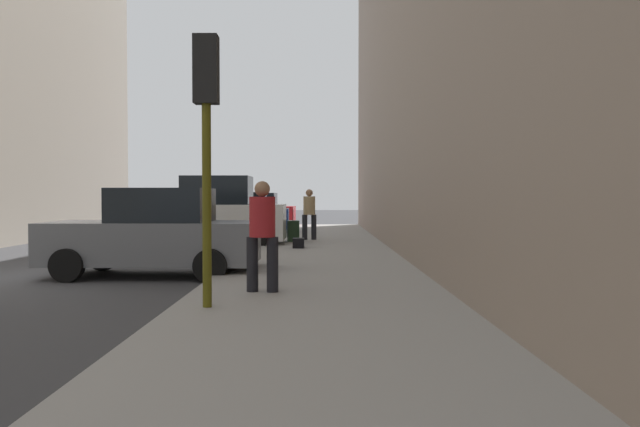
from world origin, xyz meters
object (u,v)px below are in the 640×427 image
object	(u,v)px
traffic_light	(204,111)
pedestrian_in_red_jacket	(260,230)
pedestrian_in_tan_coat	(307,212)
duffel_bag	(296,243)
parked_gray_coupe	(152,235)
parked_blue_sedan	(237,215)
parked_red_hatchback	(252,211)
rolling_suitcase	(291,231)
parked_white_van	(210,215)
fire_hydrant	(270,231)

from	to	relation	value
traffic_light	pedestrian_in_red_jacket	xyz separation A→B (m)	(0.61, 1.32, -1.65)
pedestrian_in_tan_coat	duffel_bag	xyz separation A→B (m)	(-0.25, -3.34, -0.81)
duffel_bag	parked_gray_coupe	bearing A→B (deg)	-118.19
parked_blue_sedan	pedestrian_in_tan_coat	xyz separation A→B (m)	(2.99, -4.86, 0.26)
parked_gray_coupe	parked_red_hatchback	bearing A→B (deg)	90.00
traffic_light	duffel_bag	xyz separation A→B (m)	(0.89, 9.47, -2.47)
rolling_suitcase	duffel_bag	distance (m)	2.62
parked_blue_sedan	rolling_suitcase	bearing A→B (deg)	-66.17
duffel_bag	parked_red_hatchback	bearing A→B (deg)	100.98
parked_blue_sedan	pedestrian_in_red_jacket	xyz separation A→B (m)	(2.47, -16.35, 0.26)
parked_blue_sedan	duffel_bag	size ratio (longest dim) A/B	9.68
parked_white_van	pedestrian_in_red_jacket	xyz separation A→B (m)	(2.47, -9.87, 0.07)
rolling_suitcase	pedestrian_in_red_jacket	bearing A→B (deg)	-90.03
pedestrian_in_red_jacket	rolling_suitcase	size ratio (longest dim) A/B	1.64
parked_blue_sedan	pedestrian_in_tan_coat	world-z (taller)	pedestrian_in_tan_coat
parked_red_hatchback	pedestrian_in_red_jacket	world-z (taller)	pedestrian_in_red_jacket
fire_hydrant	duffel_bag	distance (m)	2.52
pedestrian_in_tan_coat	parked_gray_coupe	bearing A→B (deg)	-109.51
parked_gray_coupe	pedestrian_in_tan_coat	xyz separation A→B (m)	(2.99, 8.45, 0.26)
parked_gray_coupe	parked_blue_sedan	distance (m)	13.31
parked_white_van	rolling_suitcase	bearing A→B (deg)	19.55
parked_white_van	parked_red_hatchback	bearing A→B (deg)	90.00
pedestrian_in_tan_coat	rolling_suitcase	distance (m)	1.09
parked_gray_coupe	parked_red_hatchback	distance (m)	19.25
pedestrian_in_tan_coat	rolling_suitcase	world-z (taller)	pedestrian_in_tan_coat
pedestrian_in_tan_coat	pedestrian_in_red_jacket	world-z (taller)	same
parked_gray_coupe	rolling_suitcase	bearing A→B (deg)	72.22
parked_red_hatchback	pedestrian_in_tan_coat	distance (m)	11.21
fire_hydrant	pedestrian_in_tan_coat	world-z (taller)	pedestrian_in_tan_coat
pedestrian_in_red_jacket	parked_gray_coupe	bearing A→B (deg)	129.08
rolling_suitcase	duffel_bag	size ratio (longest dim) A/B	2.36
parked_white_van	duffel_bag	world-z (taller)	parked_white_van
traffic_light	duffel_bag	bearing A→B (deg)	84.63
traffic_light	rolling_suitcase	bearing A→B (deg)	87.06
parked_blue_sedan	rolling_suitcase	size ratio (longest dim) A/B	4.10
parked_blue_sedan	pedestrian_in_red_jacket	size ratio (longest dim) A/B	2.49
traffic_light	pedestrian_in_tan_coat	distance (m)	12.97
duffel_bag	parked_white_van	bearing A→B (deg)	147.96
parked_gray_coupe	duffel_bag	size ratio (longest dim) A/B	9.65
rolling_suitcase	duffel_bag	bearing A→B (deg)	-84.07
parked_white_van	parked_red_hatchback	xyz separation A→B (m)	(0.00, 12.42, -0.18)
pedestrian_in_red_jacket	traffic_light	bearing A→B (deg)	-114.99
pedestrian_in_tan_coat	pedestrian_in_red_jacket	distance (m)	11.50
parked_gray_coupe	pedestrian_in_red_jacket	size ratio (longest dim) A/B	2.48
parked_blue_sedan	rolling_suitcase	xyz separation A→B (m)	(2.47, -5.60, -0.36)
parked_gray_coupe	parked_white_van	distance (m)	6.84
parked_blue_sedan	parked_red_hatchback	world-z (taller)	same
rolling_suitcase	parked_red_hatchback	bearing A→B (deg)	102.10
parked_white_van	fire_hydrant	xyz separation A→B (m)	(1.80, 0.61, -0.54)
parked_gray_coupe	pedestrian_in_red_jacket	distance (m)	3.92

